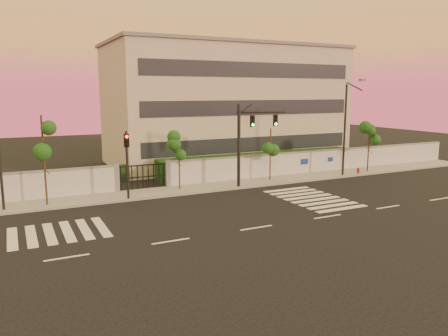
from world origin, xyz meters
The scene contains 14 objects.
ground centered at (0.00, 0.00, 0.00)m, with size 120.00×120.00×0.00m, color black.
sidewalk centered at (0.00, 10.50, 0.07)m, with size 60.00×3.00×0.15m, color gray.
perimeter_wall centered at (0.10, 12.00, 1.07)m, with size 60.00×0.36×2.20m.
hedge_row centered at (1.17, 14.74, 0.82)m, with size 41.00×4.25×1.80m.
institutional_building centered at (9.00, 21.99, 6.16)m, with size 24.40×12.40×12.25m.
road_markings centered at (-1.58, 3.76, 0.01)m, with size 57.00×7.62×0.02m.
street_tree_c centered at (-10.01, 10.07, 4.41)m, with size 1.56×1.24×6.00m.
street_tree_d centered at (-0.55, 10.60, 3.24)m, with size 1.30×1.03×4.41m.
street_tree_e centered at (7.49, 10.48, 3.31)m, with size 1.39×1.11×4.49m.
street_tree_f centered at (17.88, 9.96, 3.43)m, with size 1.49×1.18×4.67m.
traffic_signal_main centered at (4.73, 9.39, 4.13)m, with size 4.10×1.12×6.54m.
traffic_signal_secondary centered at (-4.82, 9.30, 3.07)m, with size 0.38×0.35×4.84m.
streetlight_east centered at (14.52, 9.35, 4.60)m, with size 0.51×2.05×8.50m.
fire_hydrant centered at (16.34, 9.54, 0.34)m, with size 0.26×0.25×0.68m.
Camera 1 is at (-11.92, -20.10, 7.45)m, focal length 35.00 mm.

